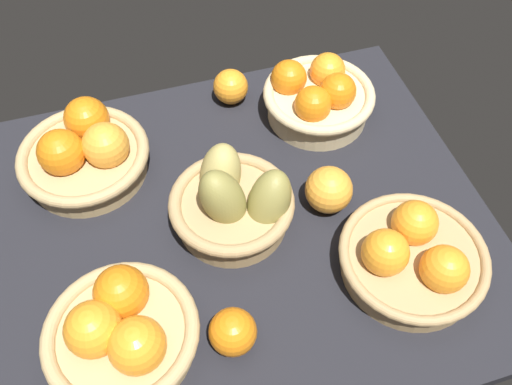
% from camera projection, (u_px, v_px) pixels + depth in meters
% --- Properties ---
extents(market_tray, '(0.84, 0.72, 0.03)m').
position_uv_depth(market_tray, '(240.00, 227.00, 0.94)').
color(market_tray, black).
rests_on(market_tray, ground).
extents(basket_far_left, '(0.23, 0.23, 0.11)m').
position_uv_depth(basket_far_left, '(85.00, 153.00, 0.96)').
color(basket_far_left, tan).
rests_on(basket_far_left, market_tray).
extents(basket_near_left, '(0.22, 0.22, 0.11)m').
position_uv_depth(basket_near_left, '(121.00, 332.00, 0.77)').
color(basket_near_left, tan).
rests_on(basket_near_left, market_tray).
extents(basket_near_right, '(0.23, 0.23, 0.10)m').
position_uv_depth(basket_near_right, '(413.00, 257.00, 0.84)').
color(basket_near_right, tan).
rests_on(basket_near_right, market_tray).
extents(basket_far_right, '(0.21, 0.21, 0.11)m').
position_uv_depth(basket_far_right, '(318.00, 97.00, 1.04)').
color(basket_far_right, '#D3BC8C').
rests_on(basket_far_right, market_tray).
extents(basket_center_pears, '(0.22, 0.22, 0.15)m').
position_uv_depth(basket_center_pears, '(234.00, 202.00, 0.89)').
color(basket_center_pears, tan).
rests_on(basket_center_pears, market_tray).
extents(loose_orange_front_gap, '(0.07, 0.07, 0.07)m').
position_uv_depth(loose_orange_front_gap, '(233.00, 332.00, 0.78)').
color(loose_orange_front_gap, orange).
rests_on(loose_orange_front_gap, market_tray).
extents(loose_orange_back_gap, '(0.07, 0.07, 0.07)m').
position_uv_depth(loose_orange_back_gap, '(231.00, 87.00, 1.08)').
color(loose_orange_back_gap, orange).
rests_on(loose_orange_back_gap, market_tray).
extents(loose_orange_side_gap, '(0.08, 0.08, 0.08)m').
position_uv_depth(loose_orange_side_gap, '(329.00, 190.00, 0.92)').
color(loose_orange_side_gap, '#F49E33').
rests_on(loose_orange_side_gap, market_tray).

